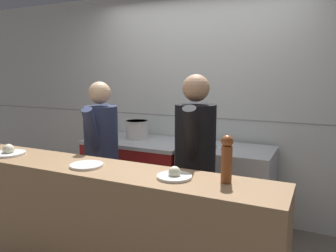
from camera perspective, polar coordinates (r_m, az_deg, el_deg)
The scene contains 13 objects.
wall_back_tiled at distance 3.84m, azimuth 5.47°, elevation 3.81°, with size 8.00×0.06×2.60m.
oven_range at distance 3.90m, azimuth -5.04°, elevation -8.85°, with size 1.17×0.71×0.90m.
prep_counter at distance 3.51m, azimuth 10.23°, elevation -11.08°, with size 0.91×0.65×0.90m.
pass_counter at distance 2.61m, azimuth -11.61°, elevation -17.53°, with size 2.63×0.45×0.99m.
stock_pot at distance 3.83m, azimuth -5.45°, elevation -0.55°, with size 0.27×0.27×0.21m.
mixing_bowl_steel at distance 3.43m, azimuth 6.76°, elevation -2.80°, with size 0.24×0.24×0.09m.
chefs_knife at distance 3.33m, azimuth 8.52°, elevation -3.89°, with size 0.30×0.19×0.02m.
plated_dish_main at distance 3.03m, azimuth -26.01°, elevation -4.10°, with size 0.27×0.27×0.09m.
plated_dish_appetiser at distance 2.46m, azimuth -13.99°, elevation -6.66°, with size 0.24×0.24×0.02m.
plated_dish_dessert at distance 2.13m, azimuth 1.13°, elevation -8.55°, with size 0.23×0.23×0.08m.
pepper_mill at distance 2.04m, azimuth 10.19°, elevation -5.49°, with size 0.07×0.07×0.30m.
chef_head_cook at distance 3.23m, azimuth -11.47°, elevation -4.93°, with size 0.39×0.69×1.58m.
chef_sous at distance 2.72m, azimuth 4.72°, elevation -6.60°, with size 0.40×0.72×1.65m.
Camera 1 is at (1.31, -2.19, 1.65)m, focal length 35.00 mm.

